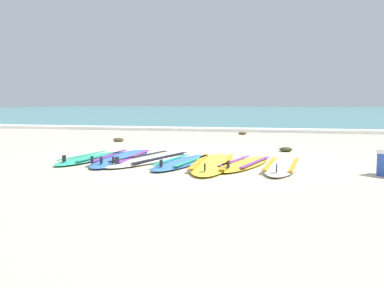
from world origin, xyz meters
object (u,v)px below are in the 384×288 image
(surfboard_0, at_px, (92,158))
(surfboard_2, at_px, (151,159))
(surfboard_1, at_px, (122,158))
(surfboard_6, at_px, (282,166))
(surfboard_4, at_px, (213,163))
(surfboard_5, at_px, (245,164))
(surfboard_3, at_px, (182,162))

(surfboard_0, xyz_separation_m, surfboard_2, (1.07, 0.13, -0.00))
(surfboard_1, bearing_deg, surfboard_0, -163.97)
(surfboard_2, relative_size, surfboard_6, 1.21)
(surfboard_2, distance_m, surfboard_4, 1.23)
(surfboard_0, bearing_deg, surfboard_5, -1.85)
(surfboard_2, bearing_deg, surfboard_5, -7.38)
(surfboard_1, distance_m, surfboard_4, 1.77)
(surfboard_1, bearing_deg, surfboard_2, -1.88)
(surfboard_0, distance_m, surfboard_3, 1.73)
(surfboard_3, height_order, surfboard_6, same)
(surfboard_4, relative_size, surfboard_5, 1.28)
(surfboard_3, height_order, surfboard_5, same)
(surfboard_0, distance_m, surfboard_6, 3.38)
(surfboard_6, bearing_deg, surfboard_0, 175.74)
(surfboard_1, xyz_separation_m, surfboard_4, (1.74, -0.34, -0.00))
(surfboard_1, height_order, surfboard_4, same)
(surfboard_1, xyz_separation_m, surfboard_3, (1.20, -0.30, -0.00))
(surfboard_6, bearing_deg, surfboard_4, 176.79)
(surfboard_0, relative_size, surfboard_6, 0.99)
(surfboard_1, height_order, surfboard_2, same)
(surfboard_0, relative_size, surfboard_3, 0.98)
(surfboard_2, bearing_deg, surfboard_6, -9.44)
(surfboard_5, height_order, surfboard_6, same)
(surfboard_0, xyz_separation_m, surfboard_1, (0.52, 0.15, 0.00))
(surfboard_0, bearing_deg, surfboard_4, -4.77)
(surfboard_4, height_order, surfboard_5, same)
(surfboard_4, bearing_deg, surfboard_6, -3.21)
(surfboard_1, xyz_separation_m, surfboard_5, (2.26, -0.24, -0.00))
(surfboard_2, distance_m, surfboard_3, 0.71)
(surfboard_4, xyz_separation_m, surfboard_6, (1.11, -0.06, 0.00))
(surfboard_0, xyz_separation_m, surfboard_6, (3.37, -0.25, -0.00))
(surfboard_1, height_order, surfboard_5, same)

